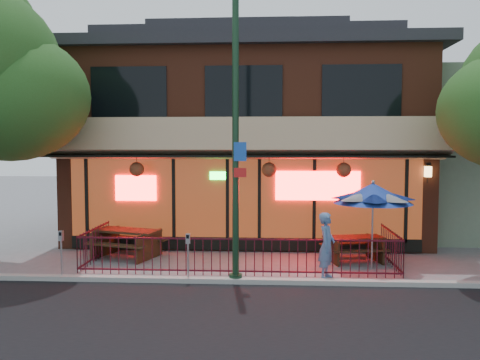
% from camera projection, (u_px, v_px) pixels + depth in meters
% --- Properties ---
extents(ground, '(80.00, 80.00, 0.00)m').
position_uv_depth(ground, '(237.00, 278.00, 12.84)').
color(ground, gray).
rests_on(ground, ground).
extents(curb, '(80.00, 0.25, 0.12)m').
position_uv_depth(curb, '(235.00, 281.00, 12.34)').
color(curb, '#999993').
rests_on(curb, ground).
extents(restaurant_building, '(12.96, 9.49, 8.05)m').
position_uv_depth(restaurant_building, '(249.00, 125.00, 19.64)').
color(restaurant_building, brown).
rests_on(restaurant_building, ground).
extents(neighbor_building, '(6.00, 7.00, 6.00)m').
position_uv_depth(neighbor_building, '(480.00, 154.00, 19.76)').
color(neighbor_building, slate).
rests_on(neighbor_building, ground).
extents(patio_fence, '(8.44, 2.62, 1.00)m').
position_uv_depth(patio_fence, '(238.00, 249.00, 13.30)').
color(patio_fence, '#440E1B').
rests_on(patio_fence, ground).
extents(street_light, '(0.43, 0.32, 7.00)m').
position_uv_depth(street_light, '(236.00, 154.00, 12.22)').
color(street_light, '#16321E').
rests_on(street_light, ground).
extents(picnic_table_left, '(2.31, 2.01, 0.84)m').
position_uv_depth(picnic_table_left, '(127.00, 239.00, 15.14)').
color(picnic_table_left, '#382614').
rests_on(picnic_table_left, ground).
extents(picnic_table_right, '(1.91, 1.61, 0.72)m').
position_uv_depth(picnic_table_right, '(354.00, 245.00, 14.64)').
color(picnic_table_right, '#362312').
rests_on(picnic_table_right, ground).
extents(patio_umbrella, '(2.11, 2.11, 2.41)m').
position_uv_depth(patio_umbrella, '(373.00, 193.00, 13.66)').
color(patio_umbrella, gray).
rests_on(patio_umbrella, ground).
extents(pedestrian, '(0.58, 0.71, 1.67)m').
position_uv_depth(pedestrian, '(327.00, 246.00, 12.75)').
color(pedestrian, '#4C6A98').
rests_on(pedestrian, ground).
extents(parking_meter_near, '(0.11, 0.10, 1.20)m').
position_uv_depth(parking_meter_near, '(188.00, 249.00, 12.38)').
color(parking_meter_near, '#9C9FA5').
rests_on(parking_meter_near, ground).
extents(parking_meter_far, '(0.12, 0.11, 1.23)m').
position_uv_depth(parking_meter_far, '(61.00, 246.00, 12.65)').
color(parking_meter_far, '#9A9DA3').
rests_on(parking_meter_far, ground).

